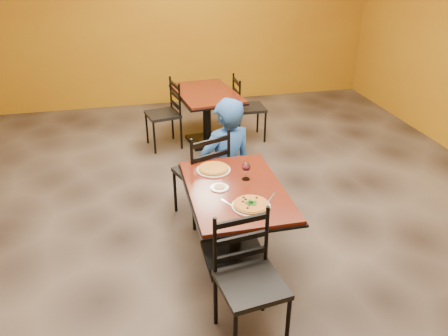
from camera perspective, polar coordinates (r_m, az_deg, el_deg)
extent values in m
cube|color=black|center=(4.63, -0.14, -7.60)|extent=(7.00, 8.00, 0.01)
cube|color=#AA7C12|center=(7.83, -7.04, 18.75)|extent=(7.00, 0.01, 3.00)
cube|color=#5F1D0F|center=(3.83, 1.51, -2.79)|extent=(0.80, 1.20, 0.03)
cube|color=black|center=(3.84, 1.50, -3.11)|extent=(0.83, 1.23, 0.02)
cylinder|color=black|center=(4.02, 1.44, -7.28)|extent=(0.12, 0.12, 0.66)
cube|color=black|center=(4.23, 1.39, -11.18)|extent=(0.55, 0.55, 0.04)
cube|color=#5F1D0F|center=(6.26, -2.24, 9.52)|extent=(0.89, 1.23, 0.03)
cube|color=black|center=(6.26, -2.24, 9.31)|extent=(0.93, 1.26, 0.02)
cylinder|color=black|center=(6.38, -2.18, 6.40)|extent=(0.11, 0.11, 0.66)
cube|color=black|center=(6.51, -2.13, 3.52)|extent=(0.58, 0.58, 0.04)
imported|color=#1A4993|center=(4.73, 0.31, 1.85)|extent=(0.70, 0.55, 1.23)
cylinder|color=white|center=(3.57, 3.45, -4.85)|extent=(0.31, 0.31, 0.01)
cylinder|color=#8F2E0A|center=(3.57, 3.46, -4.63)|extent=(0.28, 0.28, 0.02)
cylinder|color=white|center=(4.10, -1.33, -0.23)|extent=(0.31, 0.31, 0.01)
cylinder|color=gold|center=(4.10, -1.34, -0.03)|extent=(0.28, 0.28, 0.02)
cylinder|color=white|center=(3.82, -0.56, -2.52)|extent=(0.16, 0.16, 0.01)
cylinder|color=tan|center=(3.81, -0.56, -2.40)|extent=(0.09, 0.09, 0.01)
cube|color=silver|center=(3.60, 0.64, -4.60)|extent=(0.10, 0.18, 0.00)
cube|color=silver|center=(3.70, 6.00, -3.80)|extent=(0.14, 0.17, 0.00)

